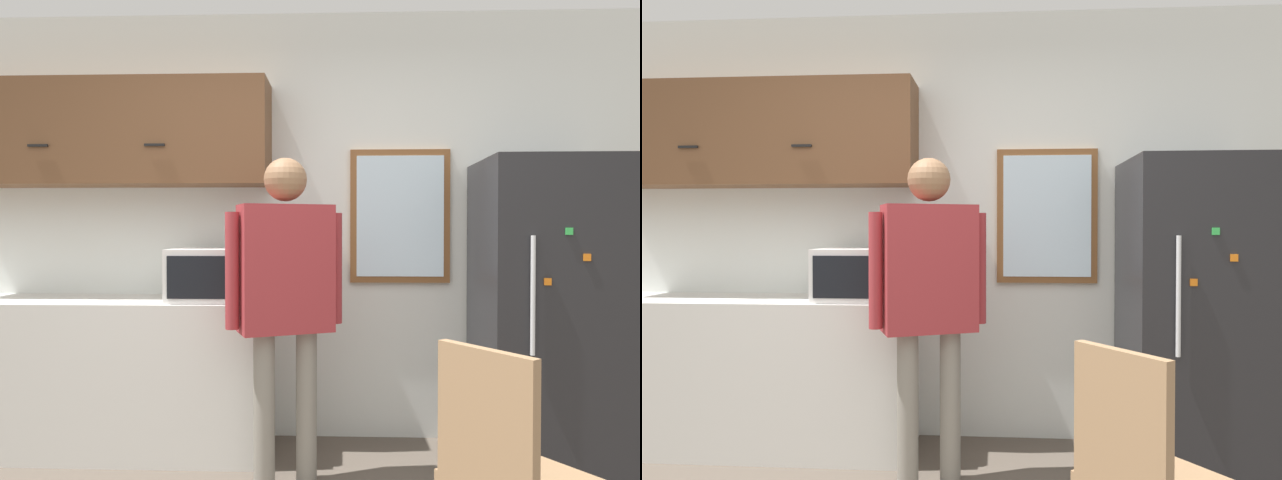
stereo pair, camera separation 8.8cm
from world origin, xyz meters
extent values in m
cube|color=silver|center=(0.00, 2.10, 1.35)|extent=(6.00, 0.06, 2.70)
cube|color=silver|center=(-1.21, 1.79, 0.46)|extent=(1.98, 0.55, 0.91)
cube|color=brown|center=(-1.21, 1.90, 1.92)|extent=(1.98, 0.33, 0.64)
cube|color=black|center=(-1.56, 1.72, 1.82)|extent=(0.12, 0.01, 0.01)
cube|color=black|center=(-0.86, 1.72, 1.82)|extent=(0.12, 0.01, 0.01)
cube|color=white|center=(-0.53, 1.76, 1.06)|extent=(0.46, 0.41, 0.30)
cube|color=black|center=(-0.58, 1.54, 1.06)|extent=(0.33, 0.01, 0.24)
cube|color=#B2B2B2|center=(-0.34, 1.55, 1.06)|extent=(0.07, 0.01, 0.24)
cylinder|color=gray|center=(-0.17, 1.34, 0.40)|extent=(0.11, 0.11, 0.80)
cylinder|color=gray|center=(0.04, 1.42, 0.40)|extent=(0.11, 0.11, 0.80)
cube|color=maroon|center=(-0.06, 1.38, 1.13)|extent=(0.52, 0.38, 0.66)
sphere|color=#8C6647|center=(-0.06, 1.38, 1.59)|extent=(0.23, 0.23, 0.23)
cylinder|color=maroon|center=(-0.32, 1.28, 1.12)|extent=(0.07, 0.07, 0.59)
cylinder|color=maroon|center=(0.19, 1.48, 1.12)|extent=(0.07, 0.07, 0.59)
cube|color=#232326|center=(1.39, 1.70, 0.86)|extent=(0.76, 0.71, 1.72)
cylinder|color=silver|center=(1.19, 1.32, 1.00)|extent=(0.02, 0.02, 0.60)
cube|color=green|center=(1.37, 1.34, 1.32)|extent=(0.04, 0.01, 0.04)
cube|color=orange|center=(1.26, 1.34, 1.06)|extent=(0.04, 0.01, 0.04)
cube|color=orange|center=(1.46, 1.34, 1.19)|extent=(0.04, 0.01, 0.04)
cube|color=#997551|center=(0.70, 0.32, 0.70)|extent=(0.26, 0.33, 0.47)
cube|color=brown|center=(0.59, 2.06, 1.41)|extent=(0.63, 0.04, 0.84)
cube|color=silver|center=(0.59, 2.03, 1.41)|extent=(0.55, 0.01, 0.76)
camera|label=1|loc=(0.23, -1.56, 1.33)|focal=32.00mm
camera|label=2|loc=(0.32, -1.56, 1.33)|focal=32.00mm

